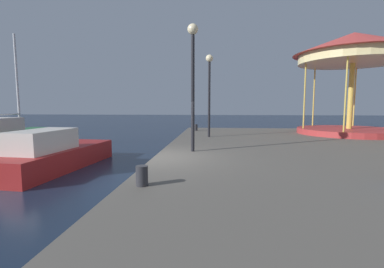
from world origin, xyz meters
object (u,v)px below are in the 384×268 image
at_px(sailboat_green, 9,138).
at_px(lamp_post_mid_promenade, 193,65).
at_px(carousel, 353,59).
at_px(bollard_north, 142,176).
at_px(lamp_post_far_end, 209,81).
at_px(motorboat_red, 53,154).
at_px(bollard_center, 196,127).

height_order(sailboat_green, lamp_post_mid_promenade, sailboat_green).
relative_size(carousel, bollard_north, 15.55).
bearing_deg(lamp_post_far_end, sailboat_green, -177.89).
xyz_separation_m(motorboat_red, lamp_post_far_end, (5.68, 4.21, 3.03)).
height_order(carousel, bollard_north, carousel).
bearing_deg(motorboat_red, sailboat_green, 141.39).
bearing_deg(bollard_center, lamp_post_far_end, -74.62).
bearing_deg(lamp_post_mid_promenade, lamp_post_far_end, 84.15).
height_order(lamp_post_mid_promenade, bollard_north, lamp_post_mid_promenade).
bearing_deg(lamp_post_far_end, motorboat_red, -143.43).
xyz_separation_m(sailboat_green, bollard_center, (9.56, 3.70, 0.31)).
xyz_separation_m(bollard_center, bollard_north, (-0.21, -11.91, 0.00)).
distance_m(motorboat_red, carousel, 15.41).
bearing_deg(motorboat_red, lamp_post_far_end, 36.57).
bearing_deg(bollard_center, carousel, -8.30).
bearing_deg(motorboat_red, bollard_north, -43.87).
distance_m(bollard_center, bollard_north, 11.91).
xyz_separation_m(lamp_post_far_end, bollard_center, (-0.91, 3.31, -2.60)).
relative_size(motorboat_red, bollard_north, 13.86).
xyz_separation_m(motorboat_red, bollard_center, (4.77, 7.53, 0.43)).
distance_m(sailboat_green, bollard_center, 10.26).
distance_m(sailboat_green, lamp_post_far_end, 10.88).
bearing_deg(carousel, lamp_post_mid_promenade, -141.50).
relative_size(sailboat_green, lamp_post_mid_promenade, 1.45).
distance_m(sailboat_green, bollard_north, 12.44).
height_order(carousel, bollard_center, carousel).
relative_size(motorboat_red, sailboat_green, 0.90).
distance_m(motorboat_red, bollard_north, 6.33).
bearing_deg(carousel, bollard_center, 171.70).
bearing_deg(bollard_north, carousel, 50.30).
distance_m(motorboat_red, lamp_post_far_end, 7.70).
bearing_deg(bollard_center, bollard_north, -91.02).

